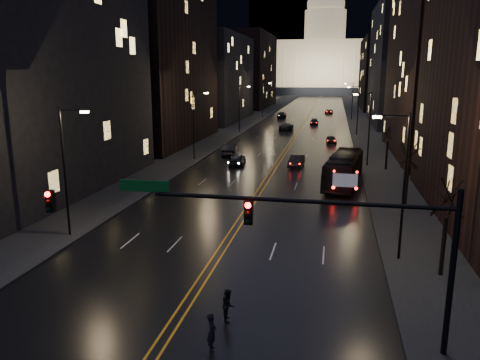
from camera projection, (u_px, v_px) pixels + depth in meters
The scene contains 37 objects.
ground at pixel (172, 327), 21.06m from camera, with size 900.00×900.00×0.00m, color black.
road at pixel (312, 110), 145.32m from camera, with size 20.00×320.00×0.02m, color black.
sidewalk_left at pixel (267, 109), 147.98m from camera, with size 8.00×320.00×0.16m, color black.
sidewalk_right at pixel (358, 110), 142.63m from camera, with size 8.00×320.00×0.16m, color black.
center_line at pixel (312, 110), 145.31m from camera, with size 0.62×320.00×0.01m, color orange.
building_left_near at pixel (33, 75), 43.64m from camera, with size 12.00×28.00×22.00m, color black.
building_left_mid at pixel (157, 55), 73.56m from camera, with size 12.00×30.00×28.00m, color black.
building_left_far at pixel (216, 78), 110.78m from camera, with size 12.00×34.00×20.00m, color black.
building_left_dist at pixel (251, 71), 156.21m from camera, with size 12.00×40.00×24.00m, color black.
building_right_tall at pixel (450, 11), 60.60m from camera, with size 12.00×30.00×38.00m, color black.
building_right_mid at pixel (403, 65), 102.08m from camera, with size 12.00×34.00×26.00m, color black.
building_right_dist at pixel (381, 74), 148.41m from camera, with size 12.00×40.00×22.00m, color black.
mountain_ridge at pixel (383, 2), 362.14m from camera, with size 520.00×60.00×130.00m, color black.
capitol at pixel (324, 62), 256.19m from camera, with size 90.00×50.00×58.50m.
traffic_signal at pixel (307, 228), 18.79m from camera, with size 17.29×0.45×7.00m.
streetlamp_right_near at pixel (401, 179), 27.42m from camera, with size 2.13×0.25×9.00m.
streetlamp_left_near at pixel (67, 165), 31.55m from camera, with size 2.13×0.25×9.00m.
streetlamp_right_mid at pixel (368, 125), 56.09m from camera, with size 2.13×0.25×9.00m.
streetlamp_left_mid at pixel (195, 122), 60.22m from camera, with size 2.13×0.25×9.00m.
streetlamp_right_far at pixel (357, 108), 84.77m from camera, with size 2.13×0.25×9.00m.
streetlamp_left_far at pixel (240, 106), 88.90m from camera, with size 2.13×0.25×9.00m.
streetlamp_right_dist at pixel (352, 99), 113.44m from camera, with size 2.13×0.25×9.00m.
streetlamp_left_dist at pixel (264, 98), 117.58m from camera, with size 2.13×0.25×9.00m.
tree_right_near at pixel (448, 199), 25.21m from camera, with size 2.40×2.40×6.65m.
tree_right_mid at pixel (409, 156), 38.59m from camera, with size 2.40×2.40×6.65m.
tree_right_far at pixel (388, 132), 53.89m from camera, with size 2.40×2.40×6.65m.
bus at pixel (344, 169), 47.61m from camera, with size 2.74×11.70×3.26m, color black.
oncoming_car_a at pixel (237, 159), 57.86m from camera, with size 1.83×4.56×1.55m, color black.
oncoming_car_b at pixel (230, 149), 64.69m from camera, with size 1.82×5.22×1.72m, color black.
oncoming_car_c at pixel (286, 126), 93.78m from camera, with size 2.44×5.30×1.47m, color black.
oncoming_car_d at pixel (282, 115), 119.07m from camera, with size 2.24×5.50×1.60m, color black.
receding_car_a at pixel (296, 161), 57.06m from camera, with size 1.50×4.31×1.42m, color black.
receding_car_b at pixel (331, 140), 75.78m from camera, with size 1.54×3.83×1.31m, color black.
receding_car_c at pixel (314, 122), 102.92m from camera, with size 1.82×4.47×1.30m, color black.
receding_car_d at pixel (329, 112), 131.59m from camera, with size 2.05×4.44×1.23m, color black.
pedestrian_a at pixel (212, 332), 19.14m from camera, with size 0.60×0.39×1.63m, color black.
pedestrian_b at pixel (228, 305), 21.51m from camera, with size 0.74×0.41×1.53m, color black.
Camera 1 is at (6.75, -18.07, 11.17)m, focal length 35.00 mm.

